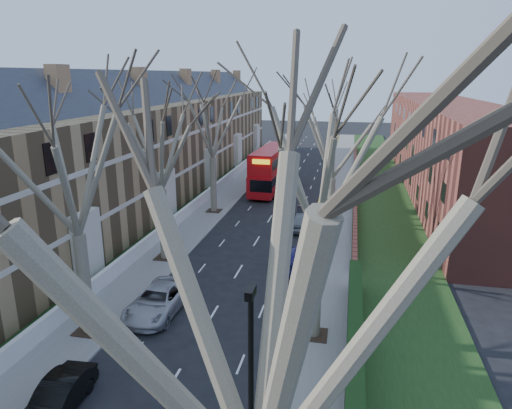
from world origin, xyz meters
The scene contains 19 objects.
pavement_left centered at (-6.00, 39.00, 0.06)m, with size 3.00×102.00×0.12m, color slate.
pavement_right centered at (6.00, 39.00, 0.06)m, with size 3.00×102.00×0.12m, color slate.
terrace_left centered at (-13.65, 31.00, 5.53)m, with size 9.70×78.00×13.60m.
flats_right centered at (17.46, 43.00, 4.98)m, with size 13.97×54.00×10.00m.
wall_hedge_right centered at (7.70, 2.00, 1.12)m, with size 0.70×24.00×1.80m.
front_wall_left centered at (-7.65, 31.00, 0.62)m, with size 0.30×78.00×1.00m.
grass_verge_right centered at (10.50, 39.00, 0.15)m, with size 6.00×102.00×0.06m.
tree_left_mid centered at (-5.70, 6.00, 9.56)m, with size 10.50×10.50×14.71m.
tree_left_far centered at (-5.70, 16.00, 9.24)m, with size 10.15×10.15×14.22m.
tree_left_dist centered at (-5.70, 28.00, 9.56)m, with size 10.50×10.50×14.71m.
tree_right_near centered at (5.70, -6.00, 9.86)m, with size 10.85×10.85×15.20m.
tree_right_mid centered at (5.70, 8.00, 9.56)m, with size 10.50×10.50×14.71m.
tree_right_far centered at (5.70, 22.00, 9.24)m, with size 10.15×10.15×14.22m.
double_decker_bus centered at (-1.85, 37.72, 2.36)m, with size 3.30×11.60×4.79m.
car_left_mid centered at (-3.69, 0.52, 0.67)m, with size 1.41×4.04×1.33m, color black.
car_left_far centered at (-3.03, 8.70, 0.74)m, with size 2.47×5.36×1.49m, color #A8A8AD.
car_right_near centered at (3.53, 16.49, 0.68)m, with size 1.92×4.71×1.37m, color navy.
car_right_mid centered at (3.23, 24.78, 0.75)m, with size 1.76×4.38×1.49m, color gray.
car_right_far centered at (3.42, 26.73, 0.80)m, with size 1.69×4.86×1.60m, color black.
Camera 1 is at (7.06, -12.68, 12.90)m, focal length 32.00 mm.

